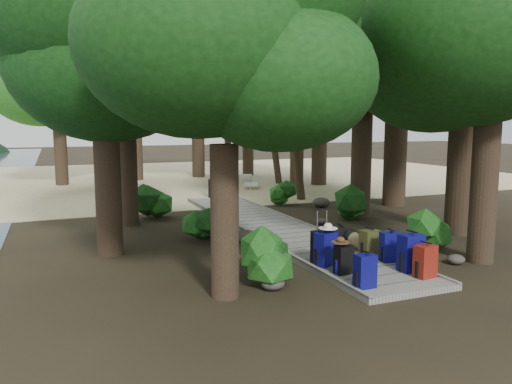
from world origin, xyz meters
name	(u,v)px	position (x,y,z in m)	size (l,w,h in m)	color
ground	(290,238)	(0.00, 0.00, 0.00)	(120.00, 120.00, 0.00)	#2C2416
sand_beach	(165,178)	(0.00, 16.00, 0.01)	(40.00, 22.00, 0.02)	#C9BD88
boardwalk	(275,228)	(0.00, 1.00, 0.06)	(2.00, 12.00, 0.12)	gray
backpack_left_a	(365,269)	(-0.74, -4.49, 0.45)	(0.35, 0.25, 0.66)	#0D0A6F
backpack_left_b	(344,258)	(-0.64, -3.64, 0.43)	(0.33, 0.24, 0.62)	black
backpack_left_c	(326,247)	(-0.68, -3.01, 0.50)	(0.41, 0.30, 0.77)	#0D0A6F
backpack_right_a	(425,260)	(0.65, -4.41, 0.46)	(0.38, 0.27, 0.69)	#96290E
backpack_right_b	(411,251)	(0.67, -3.98, 0.53)	(0.45, 0.32, 0.81)	#0D0A6F
backpack_right_c	(391,245)	(0.74, -3.25, 0.46)	(0.40, 0.29, 0.69)	#0D0A6F
backpack_right_d	(370,241)	(0.66, -2.63, 0.42)	(0.40, 0.29, 0.61)	#3F431D
duffel_right_khaki	(361,242)	(0.72, -2.22, 0.30)	(0.36, 0.54, 0.36)	olive
duffel_right_black	(340,234)	(0.64, -1.43, 0.33)	(0.42, 0.67, 0.42)	black
suitcase_on_boardwalk	(322,246)	(-0.64, -2.77, 0.46)	(0.44, 0.24, 0.68)	black
lone_suitcase_on_sand	(214,188)	(0.30, 7.72, 0.39)	(0.47, 0.27, 0.73)	black
hat_brown	(341,240)	(-0.70, -3.61, 0.79)	(0.35, 0.35, 0.11)	#51351E
hat_white	(328,225)	(-0.64, -3.02, 0.95)	(0.38, 0.38, 0.13)	silver
kayak	(125,188)	(-2.87, 10.74, 0.20)	(0.79, 3.59, 0.36)	#A2220D
sun_lounger	(251,182)	(2.75, 9.80, 0.33)	(0.62, 1.92, 0.62)	silver
tree_right_a	(491,75)	(2.79, -3.68, 4.00)	(4.80, 4.80, 8.00)	black
tree_right_b	(470,23)	(4.50, -1.30, 5.60)	(6.27, 6.27, 11.20)	black
tree_right_c	(364,71)	(3.34, 1.75, 4.61)	(5.33, 5.33, 9.23)	black
tree_right_d	(400,41)	(5.90, 3.37, 5.93)	(6.47, 6.47, 11.87)	black
tree_right_e	(298,95)	(4.01, 7.61, 4.22)	(4.68, 4.68, 8.43)	black
tree_right_f	(321,75)	(6.43, 9.95, 5.36)	(6.01, 6.01, 10.72)	black
tree_left_a	(224,93)	(-3.07, -3.69, 3.49)	(4.19, 4.19, 6.98)	black
tree_left_b	(103,69)	(-4.61, 0.02, 4.19)	(4.66, 4.66, 8.39)	black
tree_left_c	(126,94)	(-3.69, 3.43, 3.86)	(4.44, 4.44, 7.72)	black
tree_back_a	(135,100)	(-1.56, 15.53, 4.27)	(4.94, 4.94, 8.54)	black
tree_back_b	(197,86)	(1.89, 15.74, 5.08)	(5.69, 5.69, 10.16)	black
tree_back_c	(248,95)	(4.84, 15.55, 4.65)	(5.17, 5.17, 9.31)	black
tree_back_d	(58,95)	(-5.38, 14.60, 4.40)	(5.28, 5.28, 8.80)	black
palm_right_a	(302,101)	(3.46, 6.11, 3.91)	(4.58, 4.58, 7.81)	#103B11
palm_right_b	(277,96)	(4.78, 11.43, 4.40)	(4.56, 4.56, 8.81)	#103B11
palm_right_c	(233,111)	(2.84, 12.44, 3.62)	(4.56, 4.56, 7.25)	#103B11
palm_left_a	(99,104)	(-4.13, 7.05, 3.68)	(4.63, 4.63, 7.36)	#103B11
rock_left_a	(273,283)	(-2.15, -3.67, 0.12)	(0.45, 0.40, 0.25)	#4C473F
rock_left_b	(232,257)	(-2.22, -1.61, 0.11)	(0.40, 0.36, 0.22)	#4C473F
rock_left_c	(246,236)	(-1.26, 0.02, 0.15)	(0.55, 0.50, 0.30)	#4C473F
rock_left_d	(186,223)	(-2.17, 2.56, 0.08)	(0.31, 0.28, 0.17)	#4C473F
rock_right_a	(456,259)	(2.17, -3.63, 0.11)	(0.39, 0.35, 0.22)	#4C473F
rock_right_b	(390,236)	(2.13, -1.39, 0.15)	(0.53, 0.48, 0.29)	#4C473F
rock_right_c	(322,221)	(1.63, 1.22, 0.09)	(0.34, 0.31, 0.19)	#4C473F
rock_right_d	(321,202)	(3.17, 3.97, 0.18)	(0.64, 0.58, 0.35)	#4C473F
shrub_left_a	(262,260)	(-2.25, -3.42, 0.50)	(1.10, 1.10, 0.99)	#194916
shrub_left_b	(203,226)	(-2.25, 0.55, 0.39)	(0.86, 0.86, 0.77)	#194916
shrub_left_c	(150,200)	(-2.91, 4.38, 0.57)	(1.26, 1.26, 1.13)	#194916
shrub_right_a	(426,229)	(2.58, -2.19, 0.46)	(1.03, 1.03, 0.93)	#194916
shrub_right_b	(349,204)	(2.81, 1.55, 0.51)	(1.13, 1.13, 1.02)	#194916
shrub_right_c	(280,193)	(2.09, 5.13, 0.43)	(0.95, 0.95, 0.85)	#194916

